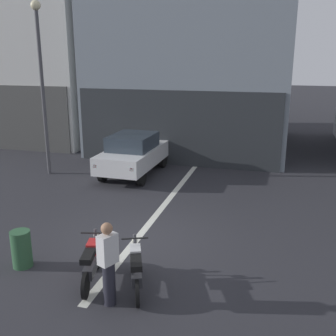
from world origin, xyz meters
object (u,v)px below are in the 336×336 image
motorcycle_red_row_leftmost (92,262)px  motorcycle_white_row_left_mid (136,268)px  street_lamp (41,72)px  trash_bin (21,249)px  person_by_motorcycles (108,264)px  car_white_crossing_near (134,153)px

motorcycle_red_row_leftmost → motorcycle_white_row_left_mid: (0.98, 0.01, 0.00)m
street_lamp → motorcycle_red_row_leftmost: (5.24, -6.84, -3.53)m
motorcycle_white_row_left_mid → trash_bin: motorcycle_white_row_left_mid is taller
person_by_motorcycles → motorcycle_white_row_left_mid: bearing=64.3°
motorcycle_white_row_left_mid → person_by_motorcycles: size_ratio=0.94×
trash_bin → car_white_crossing_near: bearing=90.8°
street_lamp → person_by_motorcycles: (5.91, -7.46, -3.13)m
motorcycle_red_row_leftmost → motorcycle_white_row_left_mid: 0.98m
car_white_crossing_near → street_lamp: street_lamp is taller
person_by_motorcycles → trash_bin: (-2.46, 0.78, -0.43)m
car_white_crossing_near → street_lamp: (-3.34, -0.82, 3.10)m
street_lamp → motorcycle_white_row_left_mid: street_lamp is taller
car_white_crossing_near → motorcycle_red_row_leftmost: car_white_crossing_near is taller
street_lamp → person_by_motorcycles: bearing=-51.6°
street_lamp → motorcycle_red_row_leftmost: 9.31m
motorcycle_red_row_leftmost → motorcycle_white_row_left_mid: same height
person_by_motorcycles → trash_bin: person_by_motorcycles is taller
street_lamp → motorcycle_white_row_left_mid: 9.89m
street_lamp → motorcycle_white_row_left_mid: size_ratio=4.14×
motorcycle_red_row_leftmost → person_by_motorcycles: (0.67, -0.63, 0.40)m
car_white_crossing_near → person_by_motorcycles: person_by_motorcycles is taller
street_lamp → trash_bin: bearing=-62.7°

